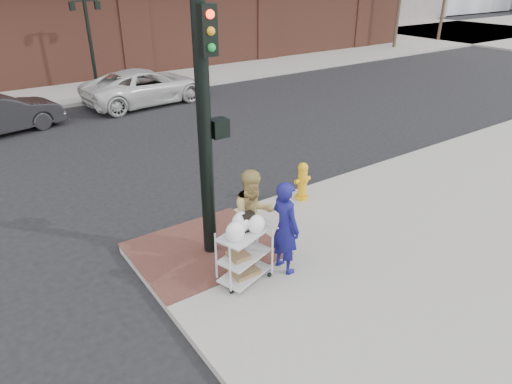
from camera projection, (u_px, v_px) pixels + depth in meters
ground at (253, 266)px, 9.09m from camera, size 220.00×220.00×0.00m
sidewalk_far at (161, 37)px, 39.02m from camera, size 65.00×36.00×0.15m
brick_curb_ramp at (204, 249)px, 9.37m from camera, size 2.80×2.40×0.01m
lamp_post at (89, 35)px, 20.73m from camera, size 1.32×0.22×4.00m
traffic_signal_pole at (206, 124)px, 8.16m from camera, size 0.61×0.51×5.00m
woman_blue at (285, 227)px, 8.37m from camera, size 0.46×0.68×1.83m
pedestrian_tan at (254, 217)px, 8.66m from camera, size 0.98×0.79×1.90m
minivan_white at (146, 87)px, 19.72m from camera, size 5.56×2.93×1.49m
utility_cart at (244, 251)px, 8.20m from camera, size 1.09×0.81×1.35m
fire_hydrant at (302, 181)px, 11.22m from camera, size 0.45×0.32×0.97m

